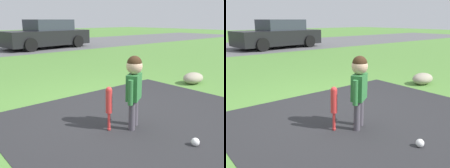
{
  "view_description": "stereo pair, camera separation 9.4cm",
  "coord_description": "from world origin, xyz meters",
  "views": [
    {
      "loc": [
        -1.98,
        -2.59,
        1.29
      ],
      "look_at": [
        0.06,
        -0.2,
        0.47
      ],
      "focal_mm": 40.0,
      "sensor_mm": 36.0,
      "label": 1
    },
    {
      "loc": [
        -1.9,
        -2.65,
        1.29
      ],
      "look_at": [
        0.06,
        -0.2,
        0.47
      ],
      "focal_mm": 40.0,
      "sensor_mm": 36.0,
      "label": 2
    }
  ],
  "objects": [
    {
      "name": "baseball_bat",
      "position": [
        -0.22,
        -0.47,
        0.35
      ],
      "size": [
        0.08,
        0.08,
        0.54
      ],
      "color": "red",
      "rests_on": "ground"
    },
    {
      "name": "edging_rock",
      "position": [
        2.56,
        0.14,
        0.12
      ],
      "size": [
        0.5,
        0.35,
        0.23
      ],
      "color": "#9E937F",
      "rests_on": "ground"
    },
    {
      "name": "child",
      "position": [
        0.06,
        -0.6,
        0.58
      ],
      "size": [
        0.32,
        0.24,
        0.89
      ],
      "rotation": [
        0.0,
        0.0,
        0.52
      ],
      "color": "#4C4751",
      "rests_on": "ground"
    },
    {
      "name": "parked_car",
      "position": [
        3.32,
        8.3,
        0.6
      ],
      "size": [
        4.06,
        2.09,
        1.29
      ],
      "rotation": [
        0.0,
        0.0,
        3.24
      ],
      "color": "black",
      "rests_on": "ground"
    },
    {
      "name": "ground_plane",
      "position": [
        0.0,
        0.0,
        0.0
      ],
      "size": [
        60.0,
        60.0,
        0.0
      ],
      "primitive_type": "plane",
      "color": "#518438"
    },
    {
      "name": "sports_ball",
      "position": [
        0.23,
        -1.35,
        0.04
      ],
      "size": [
        0.09,
        0.09,
        0.09
      ],
      "color": "white",
      "rests_on": "ground"
    }
  ]
}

